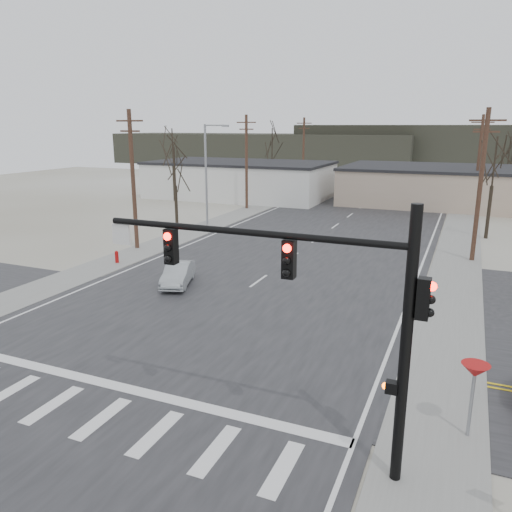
{
  "coord_description": "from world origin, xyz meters",
  "views": [
    {
      "loc": [
        10.81,
        -17.75,
        8.88
      ],
      "look_at": [
        1.42,
        4.29,
        2.6
      ],
      "focal_mm": 35.0,
      "sensor_mm": 36.0,
      "label": 1
    }
  ],
  "objects_px": {
    "fire_hydrant": "(117,257)",
    "sedan_crossing": "(178,274)",
    "car_far_b": "(366,191)",
    "car_far_a": "(408,191)",
    "traffic_signal_mast": "(330,299)"
  },
  "relations": [
    {
      "from": "fire_hydrant",
      "to": "car_far_b",
      "type": "distance_m",
      "value": 39.94
    },
    {
      "from": "car_far_a",
      "to": "car_far_b",
      "type": "bearing_deg",
      "value": -5.14
    },
    {
      "from": "fire_hydrant",
      "to": "car_far_a",
      "type": "bearing_deg",
      "value": 71.0
    },
    {
      "from": "traffic_signal_mast",
      "to": "fire_hydrant",
      "type": "height_order",
      "value": "traffic_signal_mast"
    },
    {
      "from": "fire_hydrant",
      "to": "sedan_crossing",
      "type": "xyz_separation_m",
      "value": [
        6.23,
        -2.43,
        0.22
      ]
    },
    {
      "from": "traffic_signal_mast",
      "to": "fire_hydrant",
      "type": "distance_m",
      "value": 23.39
    },
    {
      "from": "sedan_crossing",
      "to": "car_far_a",
      "type": "relative_size",
      "value": 0.72
    },
    {
      "from": "sedan_crossing",
      "to": "car_far_a",
      "type": "bearing_deg",
      "value": 60.4
    },
    {
      "from": "car_far_b",
      "to": "car_far_a",
      "type": "bearing_deg",
      "value": 12.2
    },
    {
      "from": "fire_hydrant",
      "to": "sedan_crossing",
      "type": "height_order",
      "value": "sedan_crossing"
    },
    {
      "from": "sedan_crossing",
      "to": "car_far_b",
      "type": "distance_m",
      "value": 41.45
    },
    {
      "from": "traffic_signal_mast",
      "to": "car_far_a",
      "type": "relative_size",
      "value": 1.68
    },
    {
      "from": "car_far_a",
      "to": "car_far_b",
      "type": "height_order",
      "value": "car_far_a"
    },
    {
      "from": "fire_hydrant",
      "to": "car_far_b",
      "type": "xyz_separation_m",
      "value": [
        8.88,
        38.93,
        0.23
      ]
    },
    {
      "from": "car_far_a",
      "to": "sedan_crossing",
      "type": "bearing_deg",
      "value": 59.01
    }
  ]
}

